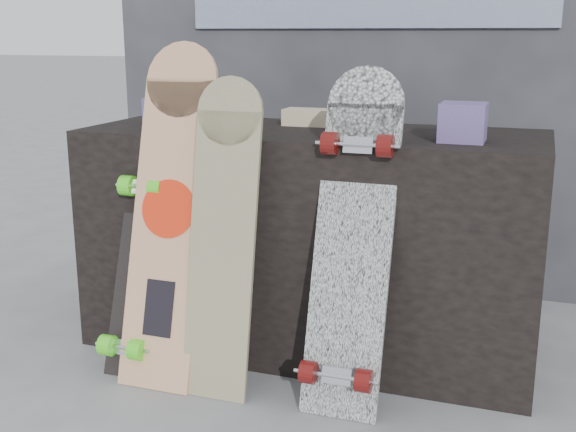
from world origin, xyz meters
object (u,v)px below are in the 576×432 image
at_px(longboard_celtic, 223,229).
at_px(longboard_cascadia, 353,235).
at_px(vendor_table, 311,240).
at_px(skateboard_dark, 141,253).
at_px(longboard_geisha, 170,204).

height_order(longboard_celtic, longboard_cascadia, longboard_cascadia).
height_order(vendor_table, skateboard_dark, vendor_table).
relative_size(longboard_celtic, skateboard_dark, 1.26).
relative_size(vendor_table, longboard_celtic, 1.59).
distance_m(vendor_table, longboard_cascadia, 0.45).
xyz_separation_m(longboard_celtic, skateboard_dark, (-0.33, 0.05, -0.13)).
bearing_deg(longboard_cascadia, skateboard_dark, -179.61).
xyz_separation_m(vendor_table, longboard_celtic, (-0.16, -0.41, 0.13)).
bearing_deg(vendor_table, skateboard_dark, -144.34).
xyz_separation_m(vendor_table, longboard_geisha, (-0.38, -0.35, 0.18)).
xyz_separation_m(longboard_geisha, skateboard_dark, (-0.12, -0.00, -0.18)).
bearing_deg(longboard_celtic, vendor_table, 68.20).
bearing_deg(longboard_geisha, longboard_celtic, -13.75).
distance_m(vendor_table, longboard_geisha, 0.55).
relative_size(longboard_geisha, longboard_celtic, 1.10).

